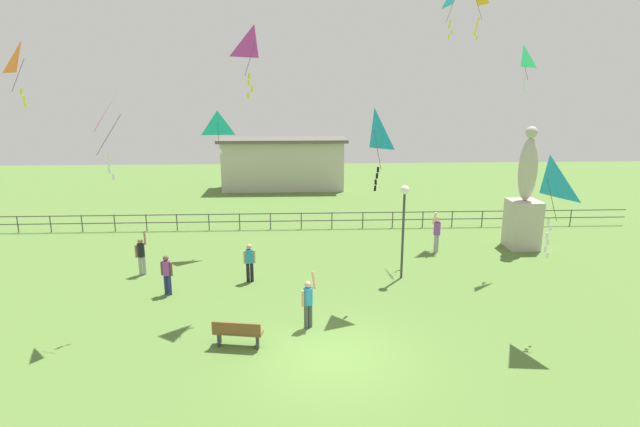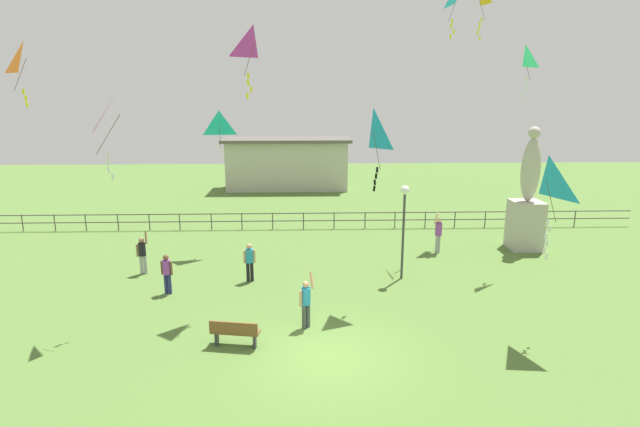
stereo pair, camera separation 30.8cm
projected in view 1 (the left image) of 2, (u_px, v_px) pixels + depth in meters
ground_plane at (332, 356)px, 14.73m from camera, size 80.00×80.00×0.00m
statue_monument at (524, 206)px, 24.44m from camera, size 1.43×1.43×5.97m
lamppost at (404, 210)px, 20.21m from camera, size 0.36×0.36×3.93m
park_bench at (237, 333)px, 15.17m from camera, size 1.55×0.66×0.85m
person_0 at (308, 300)px, 16.29m from camera, size 0.51×0.35×1.91m
person_1 at (437, 232)px, 23.99m from camera, size 0.50×0.43×2.02m
person_2 at (250, 260)px, 20.27m from camera, size 0.48×0.30×1.60m
person_3 at (141, 254)px, 21.04m from camera, size 0.51×0.30×1.87m
person_4 at (167, 272)px, 18.98m from camera, size 0.47×0.29×1.57m
kite_0 at (547, 182)px, 14.84m from camera, size 1.00×1.26×3.21m
kite_1 at (218, 124)px, 23.04m from camera, size 1.16×0.53×2.23m
kite_2 at (254, 46)px, 16.61m from camera, size 1.08×1.05×2.32m
kite_3 at (120, 117)px, 15.54m from camera, size 1.28×0.98×2.66m
kite_5 at (523, 58)px, 20.85m from camera, size 1.03×0.94×2.14m
kite_6 at (374, 132)px, 17.13m from camera, size 0.90×0.91×2.88m
kite_8 at (24, 60)px, 17.32m from camera, size 0.92×0.89×2.22m
waterfront_railing at (307, 218)px, 28.14m from camera, size 36.00×0.06×0.95m
pavilion_building at (283, 163)px, 39.37m from camera, size 9.92×3.70×3.99m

